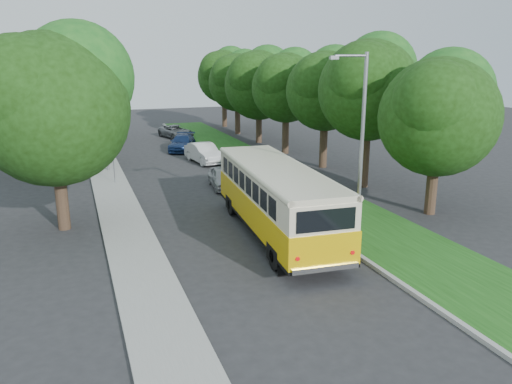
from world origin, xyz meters
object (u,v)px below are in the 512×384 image
object	(u,v)px
vintage_bus	(276,201)
lamppost_near	(360,144)
lamppost_far	(102,113)
car_silver	(223,178)
car_blue	(182,143)
car_grey	(176,132)
car_white	(204,153)

from	to	relation	value
vintage_bus	lamppost_near	bearing A→B (deg)	-34.85
lamppost_far	vintage_bus	world-z (taller)	lamppost_far
lamppost_far	car_silver	distance (m)	10.24
car_silver	car_blue	size ratio (longest dim) A/B	0.81
car_silver	vintage_bus	bearing A→B (deg)	-86.34
car_silver	car_grey	distance (m)	20.70
vintage_bus	car_silver	size ratio (longest dim) A/B	2.94
car_grey	car_blue	bearing A→B (deg)	-112.88
vintage_bus	car_white	size ratio (longest dim) A/B	2.44
lamppost_near	car_grey	bearing A→B (deg)	92.16
car_blue	vintage_bus	bearing A→B (deg)	-69.91
car_silver	car_white	xyz separation A→B (m)	(0.83, 7.83, 0.11)
car_white	car_grey	bearing A→B (deg)	79.51
lamppost_far	car_silver	size ratio (longest dim) A/B	2.02
lamppost_far	car_grey	xyz separation A→B (m)	(7.70, 13.48, -3.48)
car_silver	car_grey	world-z (taller)	car_silver
car_blue	lamppost_far	bearing A→B (deg)	-115.24
car_white	car_blue	bearing A→B (deg)	86.09
vintage_bus	car_grey	size ratio (longest dim) A/B	2.41
lamppost_near	car_blue	bearing A→B (deg)	94.87
car_white	car_blue	size ratio (longest dim) A/B	0.97
car_blue	car_grey	size ratio (longest dim) A/B	1.02
lamppost_near	car_white	bearing A→B (deg)	94.97
lamppost_near	car_silver	world-z (taller)	lamppost_near
vintage_bus	car_blue	distance (m)	22.65
lamppost_near	car_grey	xyz separation A→B (m)	(-1.21, 31.98, -3.74)
vintage_bus	car_grey	distance (m)	29.81
vintage_bus	car_white	xyz separation A→B (m)	(1.08, 16.93, -0.89)
lamppost_far	car_grey	world-z (taller)	lamppost_far
vintage_bus	car_white	world-z (taller)	vintage_bus
lamppost_far	car_grey	bearing A→B (deg)	60.28
lamppost_far	vintage_bus	bearing A→B (deg)	-69.25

